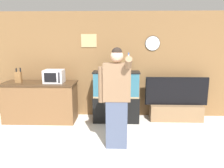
{
  "coord_description": "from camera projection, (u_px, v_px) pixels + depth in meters",
  "views": [
    {
      "loc": [
        0.46,
        -2.48,
        1.97
      ],
      "look_at": [
        0.31,
        1.86,
        1.05
      ],
      "focal_mm": 35.0,
      "sensor_mm": 36.0,
      "label": 1
    }
  ],
  "objects": [
    {
      "name": "microwave",
      "position": [
        54.0,
        76.0,
        5.09
      ],
      "size": [
        0.45,
        0.35,
        0.3
      ],
      "color": "silver",
      "rests_on": "counter_island"
    },
    {
      "name": "tv_on_stand",
      "position": [
        176.0,
        107.0,
        5.31
      ],
      "size": [
        1.5,
        0.4,
        1.06
      ],
      "color": "brown",
      "rests_on": "ground_plane"
    },
    {
      "name": "person_standing",
      "position": [
        116.0,
        97.0,
        3.85
      ],
      "size": [
        0.57,
        0.43,
        1.82
      ],
      "color": "#424C66",
      "rests_on": "ground_plane"
    },
    {
      "name": "knife_block",
      "position": [
        18.0,
        77.0,
        5.09
      ],
      "size": [
        0.14,
        0.1,
        0.35
      ],
      "color": "brown",
      "rests_on": "counter_island"
    },
    {
      "name": "counter_island",
      "position": [
        41.0,
        102.0,
        5.23
      ],
      "size": [
        1.71,
        0.67,
        0.94
      ],
      "color": "brown",
      "rests_on": "ground_plane"
    },
    {
      "name": "aquarium_on_stand",
      "position": [
        116.0,
        97.0,
        5.16
      ],
      "size": [
        1.09,
        0.4,
        1.21
      ],
      "color": "black",
      "rests_on": "ground_plane"
    },
    {
      "name": "wall_back_paneled",
      "position": [
        101.0,
        65.0,
        5.48
      ],
      "size": [
        10.0,
        0.08,
        2.6
      ],
      "color": "brown",
      "rests_on": "ground_plane"
    }
  ]
}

